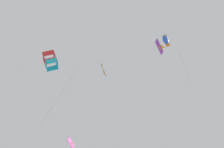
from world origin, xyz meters
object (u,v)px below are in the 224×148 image
kite_fish_far_centre (166,40)px  kite_delta_highest (160,47)px  kite_box_near_left (50,61)px  kite_diamond_low_drifter (71,143)px  kite_diamond_mid_left (103,70)px

kite_fish_far_centre → kite_delta_highest: 3.16m
kite_fish_far_centre → kite_box_near_left: size_ratio=1.00×
kite_diamond_low_drifter → kite_diamond_mid_left: bearing=33.1°
kite_fish_far_centre → kite_box_near_left: 18.70m
kite_box_near_left → kite_diamond_low_drifter: bearing=174.5°
kite_delta_highest → kite_diamond_low_drifter: 19.51m
kite_diamond_mid_left → kite_delta_highest: bearing=51.3°
kite_fish_far_centre → kite_box_near_left: (-11.50, -10.38, -10.47)m
kite_delta_highest → kite_box_near_left: 15.90m
kite_diamond_mid_left → kite_fish_far_centre: bearing=62.1°
kite_delta_highest → kite_box_near_left: size_ratio=0.24×
kite_delta_highest → kite_diamond_mid_left: (-8.44, 2.82, 0.10)m
kite_fish_far_centre → kite_diamond_low_drifter: kite_fish_far_centre is taller
kite_box_near_left → kite_diamond_low_drifter: (-4.63, 18.82, 0.92)m
kite_delta_highest → kite_diamond_low_drifter: size_ratio=0.38×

